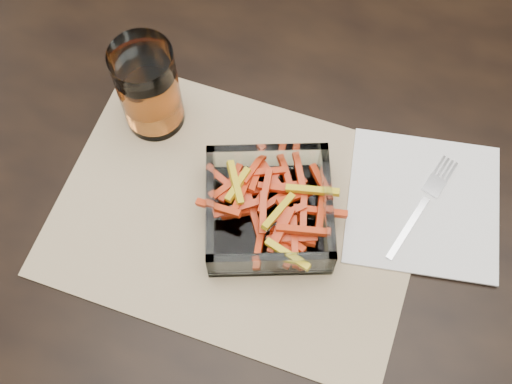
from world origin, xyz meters
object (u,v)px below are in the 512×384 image
tumbler (149,90)px  glass_bowl (269,211)px  dining_table (367,214)px  fork (423,204)px

tumbler → glass_bowl: bearing=-25.7°
dining_table → glass_bowl: glass_bowl is taller
dining_table → glass_bowl: (-0.12, -0.09, 0.11)m
fork → glass_bowl: bearing=-140.3°
tumbler → dining_table: bearing=-0.9°
tumbler → fork: size_ratio=0.85×
tumbler → fork: tumbler is taller
dining_table → glass_bowl: size_ratio=8.30×
dining_table → glass_bowl: 0.19m
dining_table → tumbler: size_ratio=11.60×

